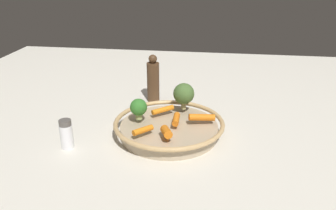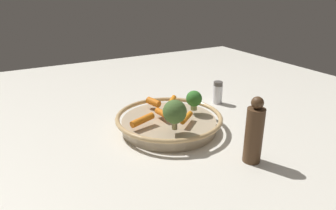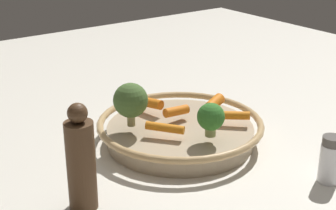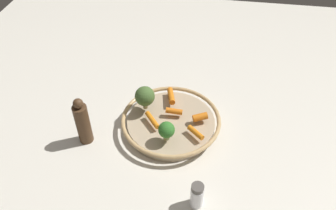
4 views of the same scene
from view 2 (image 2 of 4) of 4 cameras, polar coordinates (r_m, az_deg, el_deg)
ground_plane at (r=0.88m, az=0.17°, el=-4.47°), size 1.80×1.80×0.00m
serving_bowl at (r=0.87m, az=0.18°, el=-3.11°), size 0.30×0.30×0.04m
baby_carrot_left at (r=0.93m, az=-2.68°, el=0.51°), size 0.04×0.05×0.03m
baby_carrot_center at (r=0.86m, az=-1.19°, el=-1.45°), size 0.02×0.05×0.02m
baby_carrot_right at (r=0.95m, az=0.75°, el=0.84°), size 0.05×0.05×0.02m
baby_carrot_back at (r=0.81m, az=-4.70°, el=-2.75°), size 0.07×0.04×0.02m
baby_carrot_near_rim at (r=0.83m, az=3.40°, el=-2.30°), size 0.06×0.05×0.02m
broccoli_floret_edge at (r=0.89m, az=4.92°, el=1.03°), size 0.05×0.05×0.06m
broccoli_floret_large at (r=0.76m, az=1.24°, el=-1.29°), size 0.06×0.06×0.08m
salt_shaker at (r=1.07m, az=9.05°, el=2.25°), size 0.03×0.03×0.08m
pepper_mill at (r=0.73m, az=15.45°, el=-4.91°), size 0.04×0.04×0.16m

